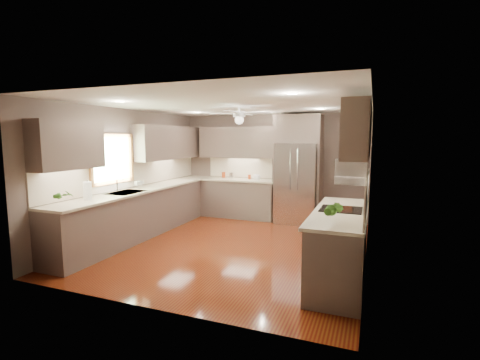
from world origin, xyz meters
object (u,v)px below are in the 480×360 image
Objects in this scene: canister_b at (231,176)px; soap_bottle at (139,183)px; potted_plant_left at (64,195)px; canister_a at (224,175)px; potted_plant_right at (334,210)px; refrigerator at (297,171)px; bowl at (256,179)px; stool at (328,227)px; canister_d at (249,177)px; paper_towel at (88,191)px; microwave at (352,170)px.

canister_b is 2.45m from soap_bottle.
potted_plant_left is (-0.99, -4.09, 0.08)m from canister_b.
canister_a is 4.87m from potted_plant_right.
potted_plant_left is 4.80m from refrigerator.
bowl is at bearing 51.10° from soap_bottle.
canister_d is at bearing 149.19° from stool.
soap_bottle is 0.59× the size of paper_towel.
canister_d is 0.04× the size of refrigerator.
bowl is at bearing -1.84° from canister_b.
stool is at bearing 14.79° from soap_bottle.
canister_a is at bearing 178.12° from bowl.
canister_a is 1.30× the size of canister_d.
soap_bottle is at bearing -128.90° from bowl.
soap_bottle is 0.64× the size of potted_plant_left.
refrigerator reaches higher than stool.
refrigerator reaches higher than canister_a.
potted_plant_right is at bearing -52.75° from canister_b.
potted_plant_left is at bearing -88.06° from paper_towel.
microwave is at bearing -63.91° from refrigerator.
potted_plant_right is 3.86m from refrigerator.
paper_towel is (-3.87, 0.14, -0.01)m from potted_plant_right.
refrigerator is (2.76, 2.10, 0.15)m from soap_bottle.
potted_plant_left is at bearing -109.91° from canister_d.
refrigerator is 7.43× the size of paper_towel.
potted_plant_left is at bearing -112.04° from bowl.
canister_b is at bearing 127.25° from potted_plant_right.
potted_plant_right is (3.96, -1.58, 0.06)m from soap_bottle.
microwave reaches higher than paper_towel.
microwave reaches higher than potted_plant_right.
canister_d is at bearing 132.13° from microwave.
stool is 4.34m from paper_towel.
canister_a is 0.21m from canister_b.
stool is (1.86, -1.22, -0.73)m from bowl.
canister_b is 2.91m from stool.
microwave is at bearing -47.87° from canister_d.
paper_towel is (-3.52, -2.38, 0.84)m from stool.
refrigerator is at bearing -3.32° from canister_d.
stool is at bearing -33.18° from bowl.
bowl reaches higher than stool.
potted_plant_right is at bearing -97.61° from microwave.
microwave is (2.99, -2.80, 0.47)m from canister_b.
microwave is at bearing -8.49° from soap_bottle.
paper_towel is at bearing -102.34° from canister_a.
canister_a is 0.94× the size of canister_b.
soap_bottle is at bearing -111.85° from canister_a.
potted_plant_right is 1.05m from microwave.
potted_plant_right is 0.13× the size of refrigerator.
microwave reaches higher than stool.
canister_b is at bearing 177.14° from canister_d.
canister_b is at bearing -2.00° from canister_a.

